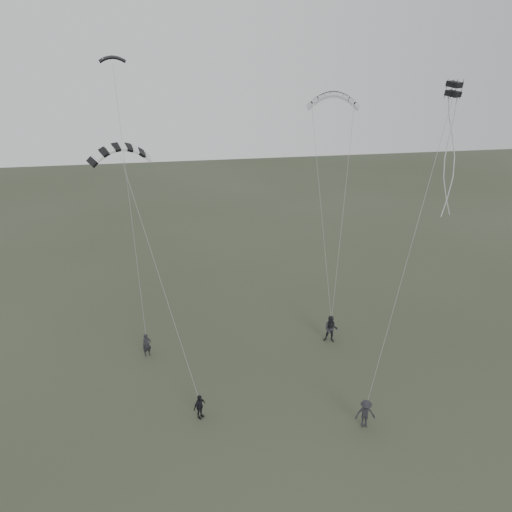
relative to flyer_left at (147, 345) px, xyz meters
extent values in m
plane|color=#323A27|center=(5.72, -6.91, -0.79)|extent=(140.00, 140.00, 0.00)
imported|color=black|center=(0.00, 0.00, 0.00)|extent=(0.67, 0.55, 1.59)
imported|color=black|center=(12.56, -0.53, 0.18)|extent=(1.16, 1.05, 1.95)
imported|color=black|center=(2.97, -6.74, -0.06)|extent=(0.89, 0.84, 1.47)
imported|color=#232327|center=(11.68, -9.06, 0.04)|extent=(1.16, 0.77, 1.68)
camera|label=1|loc=(2.04, -29.11, 18.10)|focal=35.00mm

